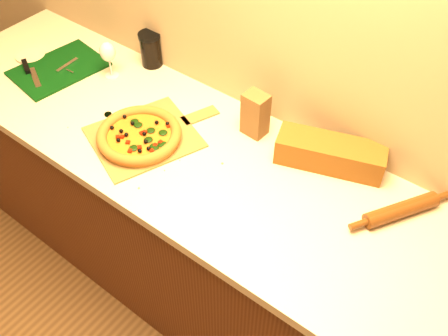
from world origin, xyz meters
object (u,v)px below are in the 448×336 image
Objects in this scene: cutting_board at (58,69)px; wine_glass at (108,53)px; rolling_pin at (401,210)px; dark_jar at (151,49)px; pizza at (139,135)px; pizza_peel at (147,136)px; side_plate at (31,55)px.

wine_glass reaches higher than cutting_board.
rolling_pin is 2.20× the size of dark_jar.
pizza_peel is at bearing 80.79° from pizza.
dark_jar is (-0.30, 0.35, 0.07)m from pizza_peel.
pizza reaches higher than pizza_peel.
cutting_board is 1.49m from rolling_pin.
wine_glass is at bearing 16.86° from side_plate.
side_plate reaches higher than pizza_peel.
pizza_peel is 0.46m from dark_jar.
pizza_peel is 0.92m from rolling_pin.
pizza is 0.77m from side_plate.
wine_glass is at bearing 175.99° from pizza_peel.
dark_jar is at bearing 31.21° from side_plate.
side_plate is at bearing -162.97° from pizza_peel.
pizza is 0.48m from dark_jar.
wine_glass reaches higher than pizza.
pizza is 1.92× the size of wine_glass.
wine_glass reaches higher than pizza_peel.
pizza_peel is 4.09× the size of side_plate.
side_plate is (-0.77, 0.07, 0.00)m from pizza_peel.
side_plate is (-0.47, -0.28, -0.07)m from dark_jar.
cutting_board is (-0.59, 0.07, 0.00)m from pizza_peel.
rolling_pin is at bearing 15.70° from pizza.
side_plate is (-0.17, -0.01, 0.00)m from cutting_board.
pizza is 0.60m from cutting_board.
rolling_pin is 2.06× the size of wine_glass.
dark_jar reaches higher than pizza.
side_plate is (-0.76, 0.10, -0.02)m from pizza.
wine_glass reaches higher than rolling_pin.
wine_glass reaches higher than dark_jar.
pizza_peel is at bearing -25.91° from wine_glass.
rolling_pin is at bearing 1.60° from wine_glass.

